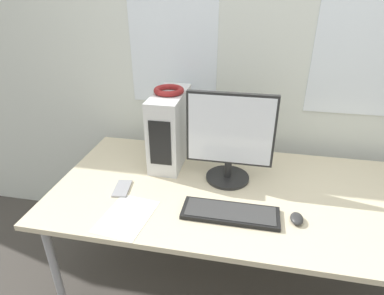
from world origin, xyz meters
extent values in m
cube|color=silver|center=(0.00, 1.08, 1.35)|extent=(8.00, 0.06, 2.70)
cube|color=beige|center=(0.00, 0.47, 0.73)|extent=(2.07, 0.95, 0.03)
cylinder|color=#99999E|center=(-0.95, 0.08, 0.36)|extent=(0.04, 0.04, 0.71)
cylinder|color=#99999E|center=(-0.95, 0.87, 0.36)|extent=(0.04, 0.04, 0.71)
cube|color=silver|center=(-0.50, 0.72, 0.95)|extent=(0.17, 0.41, 0.42)
cube|color=black|center=(-0.50, 0.52, 0.95)|extent=(0.12, 0.00, 0.25)
torus|color=maroon|center=(-0.50, 0.72, 1.18)|extent=(0.17, 0.17, 0.03)
cylinder|color=black|center=(-0.14, 0.58, 0.75)|extent=(0.24, 0.24, 0.02)
cylinder|color=black|center=(-0.14, 0.58, 0.81)|extent=(0.04, 0.04, 0.10)
cube|color=black|center=(-0.14, 0.58, 1.04)|extent=(0.45, 0.03, 0.39)
cube|color=white|center=(-0.14, 0.56, 1.04)|extent=(0.43, 0.00, 0.36)
cube|color=black|center=(-0.09, 0.27, 0.75)|extent=(0.45, 0.16, 0.02)
cube|color=#383838|center=(-0.09, 0.27, 0.76)|extent=(0.42, 0.13, 0.00)
ellipsoid|color=#2D2D2D|center=(0.21, 0.28, 0.76)|extent=(0.06, 0.09, 0.03)
cube|color=#99999E|center=(-0.67, 0.36, 0.75)|extent=(0.10, 0.16, 0.01)
cube|color=white|center=(-0.56, 0.16, 0.74)|extent=(0.24, 0.32, 0.00)
camera|label=1|loc=(-0.03, -0.93, 1.71)|focal=30.00mm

